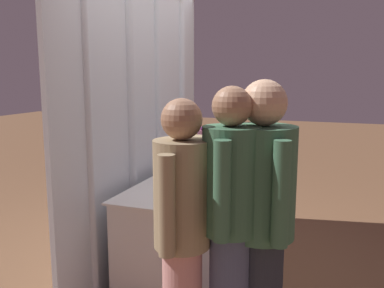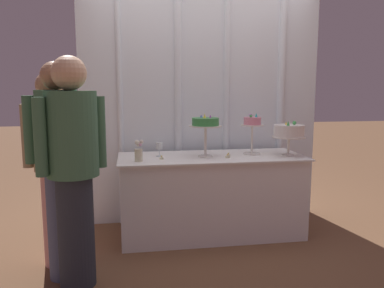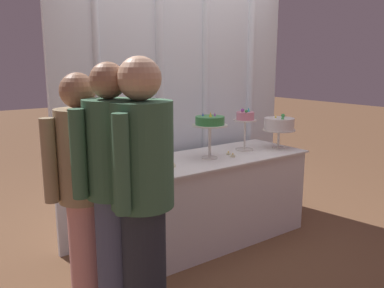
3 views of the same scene
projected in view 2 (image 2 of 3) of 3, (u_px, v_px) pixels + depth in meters
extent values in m
plane|color=brown|center=(213.00, 237.00, 3.69)|extent=(24.00, 24.00, 0.00)
cube|color=silver|center=(202.00, 92.00, 4.06)|extent=(2.57, 0.04, 2.81)
cylinder|color=silver|center=(119.00, 92.00, 3.89)|extent=(0.06, 0.06, 2.81)
cylinder|color=silver|center=(178.00, 92.00, 3.99)|extent=(0.08, 0.08, 2.81)
cylinder|color=silver|center=(227.00, 92.00, 4.07)|extent=(0.07, 0.07, 2.81)
cylinder|color=silver|center=(281.00, 92.00, 4.17)|extent=(0.08, 0.08, 2.81)
cube|color=white|center=(211.00, 196.00, 3.73)|extent=(1.74, 0.67, 0.77)
cube|color=white|center=(211.00, 157.00, 3.68)|extent=(1.79, 0.72, 0.01)
cylinder|color=silver|center=(205.00, 156.00, 3.63)|extent=(0.14, 0.14, 0.01)
cylinder|color=silver|center=(205.00, 141.00, 3.61)|extent=(0.03, 0.03, 0.28)
cylinder|color=silver|center=(205.00, 126.00, 3.59)|extent=(0.31, 0.31, 0.01)
cylinder|color=#388E47|center=(205.00, 122.00, 3.58)|extent=(0.26, 0.26, 0.07)
cone|color=purple|center=(210.00, 116.00, 3.57)|extent=(0.02, 0.02, 0.03)
cone|color=blue|center=(201.00, 116.00, 3.63)|extent=(0.02, 0.02, 0.03)
cone|color=yellow|center=(205.00, 116.00, 3.55)|extent=(0.03, 0.03, 0.04)
cylinder|color=silver|center=(252.00, 154.00, 3.77)|extent=(0.17, 0.17, 0.01)
cylinder|color=silver|center=(252.00, 139.00, 3.75)|extent=(0.02, 0.02, 0.27)
cylinder|color=silver|center=(252.00, 125.00, 3.73)|extent=(0.22, 0.22, 0.01)
cylinder|color=pink|center=(252.00, 121.00, 3.72)|extent=(0.17, 0.17, 0.07)
cone|color=#2DB2B7|center=(256.00, 115.00, 3.72)|extent=(0.03, 0.03, 0.04)
sphere|color=purple|center=(251.00, 115.00, 3.74)|extent=(0.03, 0.03, 0.03)
sphere|color=green|center=(251.00, 116.00, 3.67)|extent=(0.03, 0.03, 0.03)
cylinder|color=silver|center=(288.00, 155.00, 3.69)|extent=(0.12, 0.12, 0.01)
cylinder|color=silver|center=(288.00, 146.00, 3.67)|extent=(0.02, 0.02, 0.17)
cylinder|color=silver|center=(289.00, 137.00, 3.66)|extent=(0.32, 0.32, 0.01)
cylinder|color=white|center=(289.00, 131.00, 3.65)|extent=(0.29, 0.29, 0.11)
sphere|color=green|center=(294.00, 123.00, 3.65)|extent=(0.04, 0.04, 0.04)
cone|color=yellow|center=(286.00, 123.00, 3.67)|extent=(0.02, 0.02, 0.03)
cone|color=green|center=(288.00, 123.00, 3.56)|extent=(0.03, 0.03, 0.04)
cylinder|color=silver|center=(159.00, 156.00, 3.65)|extent=(0.06, 0.06, 0.00)
cylinder|color=silver|center=(159.00, 152.00, 3.64)|extent=(0.01, 0.01, 0.07)
cylinder|color=silver|center=(159.00, 146.00, 3.63)|extent=(0.06, 0.06, 0.06)
cylinder|color=beige|center=(139.00, 155.00, 3.39)|extent=(0.07, 0.07, 0.11)
sphere|color=white|center=(138.00, 144.00, 3.39)|extent=(0.04, 0.04, 0.04)
sphere|color=white|center=(137.00, 142.00, 3.36)|extent=(0.04, 0.04, 0.04)
sphere|color=white|center=(141.00, 142.00, 3.35)|extent=(0.04, 0.04, 0.04)
sphere|color=#CC9EC6|center=(140.00, 144.00, 3.40)|extent=(0.04, 0.04, 0.04)
cylinder|color=beige|center=(161.00, 158.00, 3.50)|extent=(0.04, 0.04, 0.02)
sphere|color=#F9CC4C|center=(161.00, 156.00, 3.50)|extent=(0.01, 0.01, 0.01)
cylinder|color=beige|center=(228.00, 157.00, 3.58)|extent=(0.05, 0.05, 0.02)
sphere|color=#F9CC4C|center=(228.00, 155.00, 3.57)|extent=(0.01, 0.01, 0.01)
cylinder|color=beige|center=(228.00, 155.00, 3.68)|extent=(0.04, 0.04, 0.01)
sphere|color=#F9CC4C|center=(228.00, 153.00, 3.67)|extent=(0.01, 0.01, 0.01)
cylinder|color=#D6938E|center=(57.00, 217.00, 3.08)|extent=(0.22, 0.22, 0.79)
cylinder|color=#9E8966|center=(52.00, 135.00, 2.98)|extent=(0.30, 0.30, 0.57)
sphere|color=#A37556|center=(49.00, 85.00, 2.93)|extent=(0.21, 0.21, 0.21)
cylinder|color=#9E8966|center=(27.00, 136.00, 2.96)|extent=(0.08, 0.08, 0.50)
cylinder|color=#9E8966|center=(71.00, 105.00, 2.74)|extent=(0.08, 0.50, 0.08)
cube|color=black|center=(65.00, 107.00, 2.49)|extent=(0.06, 0.01, 0.12)
cylinder|color=#4C5675|center=(62.00, 222.00, 2.86)|extent=(0.22, 0.22, 0.87)
cylinder|color=#3D6B4C|center=(57.00, 128.00, 2.76)|extent=(0.31, 0.31, 0.56)
sphere|color=#A37556|center=(55.00, 75.00, 2.70)|extent=(0.20, 0.20, 0.20)
cylinder|color=#3D6B4C|center=(29.00, 130.00, 2.72)|extent=(0.08, 0.08, 0.49)
cylinder|color=#3D6B4C|center=(85.00, 129.00, 2.80)|extent=(0.08, 0.08, 0.49)
cylinder|color=#282D38|center=(76.00, 231.00, 2.75)|extent=(0.36, 0.36, 0.82)
cylinder|color=#3D6B4C|center=(72.00, 134.00, 2.64)|extent=(0.50, 0.50, 0.60)
sphere|color=tan|center=(69.00, 73.00, 2.58)|extent=(0.24, 0.24, 0.24)
cylinder|color=#3D6B4C|center=(40.00, 137.00, 2.49)|extent=(0.08, 0.08, 0.53)
cylinder|color=#3D6B4C|center=(100.00, 132.00, 2.80)|extent=(0.08, 0.08, 0.53)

